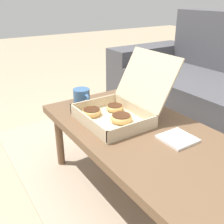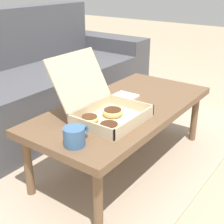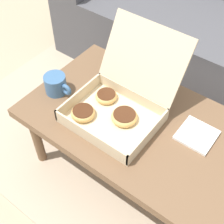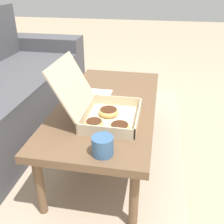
# 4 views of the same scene
# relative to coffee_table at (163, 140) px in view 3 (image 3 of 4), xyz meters

# --- Properties ---
(ground_plane) EXTENTS (12.00, 12.00, 0.00)m
(ground_plane) POSITION_rel_coffee_table_xyz_m (0.00, 0.12, -0.35)
(ground_plane) COLOR tan
(area_rug) EXTENTS (2.34, 1.81, 0.01)m
(area_rug) POSITION_rel_coffee_table_xyz_m (0.00, 0.42, -0.35)
(area_rug) COLOR tan
(area_rug) RESTS_ON ground_plane
(coffee_table) EXTENTS (1.18, 0.57, 0.39)m
(coffee_table) POSITION_rel_coffee_table_xyz_m (0.00, 0.00, 0.00)
(coffee_table) COLOR brown
(coffee_table) RESTS_ON ground_plane
(pastry_box) EXTENTS (0.36, 0.42, 0.31)m
(pastry_box) POSITION_rel_coffee_table_xyz_m (-0.22, -0.01, 0.10)
(pastry_box) COLOR beige
(pastry_box) RESTS_ON coffee_table
(coffee_mug) EXTENTS (0.14, 0.09, 0.08)m
(coffee_mug) POSITION_rel_coffee_table_xyz_m (-0.50, -0.08, 0.08)
(coffee_mug) COLOR #3D6693
(coffee_mug) RESTS_ON coffee_table
(napkin_stack) EXTENTS (0.14, 0.14, 0.01)m
(napkin_stack) POSITION_rel_coffee_table_xyz_m (0.11, 0.07, 0.04)
(napkin_stack) COLOR white
(napkin_stack) RESTS_ON coffee_table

